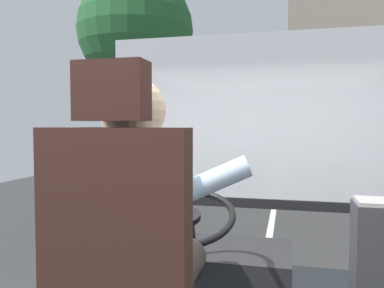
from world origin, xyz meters
name	(u,v)px	position (x,y,z in m)	size (l,w,h in m)	color
ground	(276,198)	(0.00, 8.80, -0.02)	(18.00, 44.00, 0.06)	#323232
bus_driver	(139,225)	(-0.22, -0.39, 1.60)	(0.78, 0.57, 0.83)	#332D28
steering_console	(203,274)	(-0.22, 0.69, 1.01)	(1.10, 0.95, 0.80)	black
fare_box	(376,271)	(0.77, 0.55, 1.17)	(0.24, 0.25, 0.78)	#333338
windshield_panel	(252,140)	(0.00, 1.62, 1.83)	(2.50, 0.08, 1.48)	silver
street_tree	(136,31)	(-3.65, 7.99, 4.42)	(3.04, 3.04, 5.96)	#4C3828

